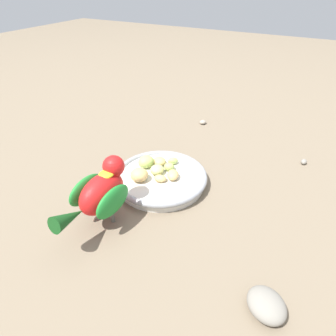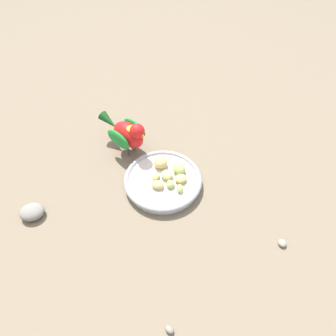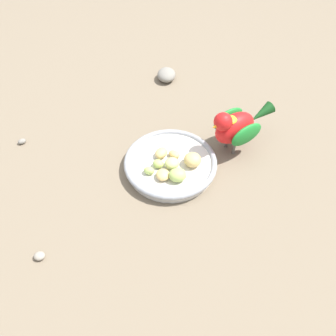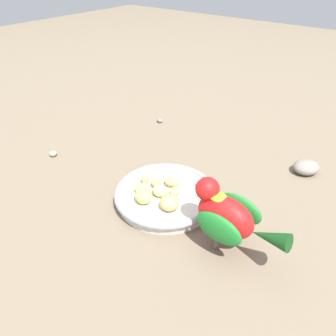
% 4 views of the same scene
% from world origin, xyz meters
% --- Properties ---
extents(ground_plane, '(4.00, 4.00, 0.00)m').
position_xyz_m(ground_plane, '(0.00, 0.00, 0.00)').
color(ground_plane, '#756651').
extents(feeding_bowl, '(0.21, 0.21, 0.03)m').
position_xyz_m(feeding_bowl, '(0.02, -0.01, 0.01)').
color(feeding_bowl, beige).
rests_on(feeding_bowl, ground_plane).
extents(apple_piece_0, '(0.03, 0.03, 0.02)m').
position_xyz_m(apple_piece_0, '(-0.00, -0.02, 0.03)').
color(apple_piece_0, tan).
rests_on(apple_piece_0, feeding_bowl).
extents(apple_piece_1, '(0.03, 0.03, 0.02)m').
position_xyz_m(apple_piece_1, '(0.02, -0.00, 0.03)').
color(apple_piece_1, '#C6D17A').
rests_on(apple_piece_1, feeding_bowl).
extents(apple_piece_2, '(0.05, 0.05, 0.03)m').
position_xyz_m(apple_piece_2, '(0.03, 0.04, 0.03)').
color(apple_piece_2, '#B2CC66').
rests_on(apple_piece_2, feeding_bowl).
extents(apple_piece_3, '(0.03, 0.03, 0.02)m').
position_xyz_m(apple_piece_3, '(0.07, -0.01, 0.03)').
color(apple_piece_3, '#B2CC66').
rests_on(apple_piece_3, feeding_bowl).
extents(apple_piece_4, '(0.03, 0.03, 0.02)m').
position_xyz_m(apple_piece_4, '(0.05, -0.02, 0.03)').
color(apple_piece_4, '#B2CC66').
rests_on(apple_piece_4, feeding_bowl).
extents(apple_piece_5, '(0.04, 0.04, 0.02)m').
position_xyz_m(apple_piece_5, '(0.02, -0.04, 0.03)').
color(apple_piece_5, tan).
rests_on(apple_piece_5, feeding_bowl).
extents(apple_piece_6, '(0.04, 0.04, 0.02)m').
position_xyz_m(apple_piece_6, '(0.06, 0.01, 0.03)').
color(apple_piece_6, tan).
rests_on(apple_piece_6, feeding_bowl).
extents(apple_piece_7, '(0.05, 0.05, 0.03)m').
position_xyz_m(apple_piece_7, '(-0.02, 0.02, 0.04)').
color(apple_piece_7, tan).
rests_on(apple_piece_7, feeding_bowl).
extents(parrot, '(0.18, 0.09, 0.13)m').
position_xyz_m(parrot, '(-0.14, 0.02, 0.07)').
color(parrot, '#59544C').
rests_on(parrot, ground_plane).
extents(rock_large, '(0.08, 0.08, 0.03)m').
position_xyz_m(rock_large, '(-0.18, -0.29, 0.02)').
color(rock_large, gray).
rests_on(rock_large, ground_plane).
extents(pebble_0, '(0.02, 0.01, 0.01)m').
position_xyz_m(pebble_0, '(0.26, -0.29, 0.01)').
color(pebble_0, gray).
rests_on(pebble_0, ground_plane).
extents(pebble_1, '(0.03, 0.03, 0.01)m').
position_xyz_m(pebble_1, '(0.35, 0.02, 0.01)').
color(pebble_1, gray).
rests_on(pebble_1, ground_plane).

